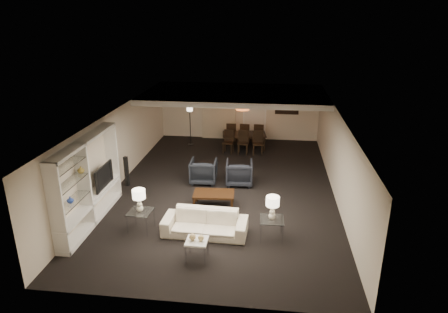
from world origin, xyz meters
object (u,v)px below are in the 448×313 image
pendant_light (242,107)px  chair_fm (245,133)px  table_lamp_left (139,201)px  chair_nm (243,143)px  television (100,176)px  chair_nr (258,143)px  side_table_left (141,221)px  floor_speaker (127,171)px  vase_blue (70,200)px  marble_table (197,249)px  floor_lamp (190,125)px  table_lamp_right (272,208)px  armchair_left (203,171)px  sofa (205,223)px  coffee_table (214,199)px  dining_table (244,141)px  vase_amber (81,170)px  chair_fl (231,133)px  side_table_right (271,229)px  chair_nl (228,142)px  chair_fr (259,134)px  armchair_right (239,173)px

pendant_light → chair_fm: (0.05, 1.24, -1.45)m
table_lamp_left → chair_nm: table_lamp_left is taller
television → chair_nr: (4.23, 5.37, -0.60)m
side_table_left → floor_speaker: bearing=116.5°
vase_blue → chair_nm: bearing=62.6°
marble_table → floor_lamp: size_ratio=0.29×
table_lamp_right → chair_fm: table_lamp_right is taller
armchair_left → chair_nr: size_ratio=0.95×
sofa → coffee_table: bearing=92.0°
dining_table → floor_lamp: floor_lamp is taller
vase_amber → chair_fl: 8.33m
side_table_left → floor_speaker: size_ratio=0.59×
marble_table → dining_table: (0.49, 8.08, 0.07)m
television → sofa: bearing=-107.1°
dining_table → chair_nr: size_ratio=1.92×
pendant_light → side_table_right: size_ratio=0.88×
coffee_table → floor_speaker: (-3.06, 1.13, 0.29)m
marble_table → chair_fl: chair_fl is taller
chair_nl → coffee_table: bearing=-81.2°
chair_fm → table_lamp_left: bearing=79.6°
table_lamp_left → chair_nr: bearing=66.2°
vase_amber → chair_nr: vase_amber is taller
marble_table → vase_amber: bearing=161.2°
table_lamp_left → vase_amber: 1.67m
pendant_light → armchair_left: (-1.04, -3.10, -1.52)m
table_lamp_right → chair_fl: 7.85m
side_table_left → dining_table: dining_table is taller
floor_lamp → dining_table: bearing=-5.8°
chair_fl → vase_blue: bearing=68.0°
television → vase_blue: bearing=179.0°
coffee_table → chair_nl: size_ratio=1.27×
vase_amber → chair_fl: size_ratio=0.19×
armchair_left → side_table_right: size_ratio=1.49×
pendant_light → television: (-3.58, -5.43, -0.85)m
vase_amber → chair_fr: bearing=60.9°
marble_table → vase_blue: (-3.17, 0.39, 0.90)m
vase_blue → chair_nr: 8.26m
floor_speaker → chair_fr: size_ratio=1.08×
vase_amber → chair_nm: size_ratio=0.19×
side_table_left → floor_lamp: floor_lamp is taller
chair_nl → chair_fr: size_ratio=1.00×
table_lamp_right → chair_nm: bearing=100.8°
pendant_light → chair_nm: (0.05, -0.06, -1.45)m
side_table_right → floor_lamp: floor_lamp is taller
sofa → chair_fl: size_ratio=2.31×
side_table_right → dining_table: dining_table is taller
coffee_table → television: bearing=-168.5°
side_table_left → chair_nm: chair_nm is taller
armchair_right → chair_nl: chair_nl is taller
chair_fm → floor_lamp: floor_lamp is taller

